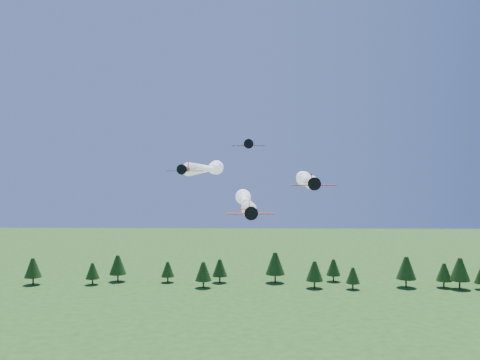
{
  "coord_description": "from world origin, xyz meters",
  "views": [
    {
      "loc": [
        -0.7,
        -95.44,
        46.11
      ],
      "look_at": [
        -2.46,
        0.0,
        43.65
      ],
      "focal_mm": 40.0,
      "sensor_mm": 36.0,
      "label": 1
    }
  ],
  "objects_px": {
    "plane_slot": "(248,145)",
    "plane_right": "(306,180)",
    "plane_lead": "(245,201)",
    "plane_left": "(207,169)"
  },
  "relations": [
    {
      "from": "plane_right",
      "to": "plane_left",
      "type": "bearing_deg",
      "value": 176.74
    },
    {
      "from": "plane_left",
      "to": "plane_right",
      "type": "xyz_separation_m",
      "value": [
        22.39,
        -2.5,
        -2.45
      ]
    },
    {
      "from": "plane_slot",
      "to": "plane_right",
      "type": "bearing_deg",
      "value": 54.02
    },
    {
      "from": "plane_lead",
      "to": "plane_slot",
      "type": "xyz_separation_m",
      "value": [
        0.79,
        -10.78,
        11.45
      ]
    },
    {
      "from": "plane_slot",
      "to": "plane_lead",
      "type": "bearing_deg",
      "value": 93.46
    },
    {
      "from": "plane_left",
      "to": "plane_lead",
      "type": "bearing_deg",
      "value": -45.0
    },
    {
      "from": "plane_left",
      "to": "plane_right",
      "type": "relative_size",
      "value": 1.08
    },
    {
      "from": "plane_left",
      "to": "plane_right",
      "type": "bearing_deg",
      "value": -2.8
    },
    {
      "from": "plane_right",
      "to": "plane_slot",
      "type": "relative_size",
      "value": 6.55
    },
    {
      "from": "plane_lead",
      "to": "plane_right",
      "type": "xyz_separation_m",
      "value": [
        13.64,
        7.41,
        4.29
      ]
    }
  ]
}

